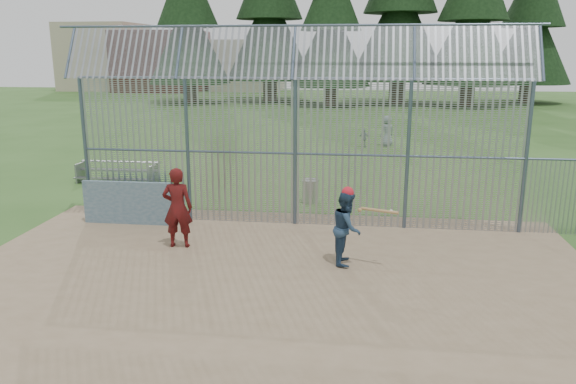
# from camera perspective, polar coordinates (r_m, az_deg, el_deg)

# --- Properties ---
(ground) EXTENTS (120.00, 120.00, 0.00)m
(ground) POSITION_cam_1_polar(r_m,az_deg,el_deg) (12.43, -1.18, -8.07)
(ground) COLOR #2D511E
(ground) RESTS_ON ground
(dirt_infield) EXTENTS (14.00, 10.00, 0.02)m
(dirt_infield) POSITION_cam_1_polar(r_m,az_deg,el_deg) (11.97, -1.54, -8.92)
(dirt_infield) COLOR #756047
(dirt_infield) RESTS_ON ground
(dugout_wall) EXTENTS (2.50, 0.12, 1.20)m
(dugout_wall) POSITION_cam_1_polar(r_m,az_deg,el_deg) (16.14, -16.01, -1.06)
(dugout_wall) COLOR #38566B
(dugout_wall) RESTS_ON dirt_infield
(batter) EXTENTS (0.65, 0.83, 1.67)m
(batter) POSITION_cam_1_polar(r_m,az_deg,el_deg) (12.65, 6.00, -3.63)
(batter) COLOR navy
(batter) RESTS_ON dirt_infield
(onlooker) EXTENTS (0.76, 0.54, 1.98)m
(onlooker) POSITION_cam_1_polar(r_m,az_deg,el_deg) (13.86, -11.16, -1.56)
(onlooker) COLOR maroon
(onlooker) RESTS_ON dirt_infield
(bg_kid_standing) EXTENTS (0.91, 0.83, 1.56)m
(bg_kid_standing) POSITION_cam_1_polar(r_m,az_deg,el_deg) (28.91, 10.05, 6.13)
(bg_kid_standing) COLOR slate
(bg_kid_standing) RESTS_ON ground
(bg_kid_seated) EXTENTS (0.56, 0.29, 0.92)m
(bg_kid_seated) POSITION_cam_1_polar(r_m,az_deg,el_deg) (28.48, 7.73, 5.45)
(bg_kid_seated) COLOR slate
(bg_kid_seated) RESTS_ON ground
(batting_gear) EXTENTS (1.24, 0.46, 0.55)m
(batting_gear) POSITION_cam_1_polar(r_m,az_deg,el_deg) (12.42, 6.75, -0.44)
(batting_gear) COLOR red
(batting_gear) RESTS_ON ground
(trash_can) EXTENTS (0.56, 0.56, 0.82)m
(trash_can) POSITION_cam_1_polar(r_m,az_deg,el_deg) (17.82, 2.28, 0.10)
(trash_can) COLOR gray
(trash_can) RESTS_ON ground
(bleacher) EXTENTS (3.00, 0.95, 0.72)m
(bleacher) POSITION_cam_1_polar(r_m,az_deg,el_deg) (21.55, -16.93, 2.04)
(bleacher) COLOR slate
(bleacher) RESTS_ON ground
(backstop_fence) EXTENTS (20.09, 0.81, 5.30)m
(backstop_fence) POSITION_cam_1_polar(r_m,az_deg,el_deg) (15.00, 7.60, 5.05)
(backstop_fence) COLOR #47566B
(backstop_fence) RESTS_ON ground
(distant_buildings) EXTENTS (26.50, 10.50, 8.00)m
(distant_buildings) POSITION_cam_1_polar(r_m,az_deg,el_deg) (72.30, -13.19, 12.90)
(distant_buildings) COLOR brown
(distant_buildings) RESTS_ON ground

